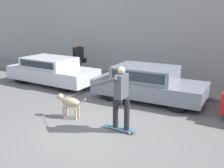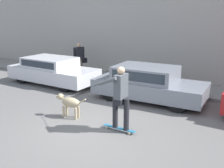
{
  "view_description": "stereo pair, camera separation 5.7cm",
  "coord_description": "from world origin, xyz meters",
  "px_view_note": "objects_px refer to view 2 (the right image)",
  "views": [
    {
      "loc": [
        3.62,
        -5.56,
        3.1
      ],
      "look_at": [
        -0.36,
        1.35,
        0.95
      ],
      "focal_mm": 42.0,
      "sensor_mm": 36.0,
      "label": 1
    },
    {
      "loc": [
        3.67,
        -5.53,
        3.1
      ],
      "look_at": [
        -0.36,
        1.35,
        0.95
      ],
      "focal_mm": 42.0,
      "sensor_mm": 36.0,
      "label": 2
    }
  ],
  "objects_px": {
    "dog": "(70,103)",
    "pedestrian_with_bag": "(79,58)",
    "fire_hydrant": "(21,67)",
    "skateboarder": "(120,95)",
    "parked_car_0": "(52,71)",
    "parked_car_1": "(148,84)"
  },
  "relations": [
    {
      "from": "parked_car_0",
      "to": "skateboarder",
      "type": "bearing_deg",
      "value": -28.12
    },
    {
      "from": "parked_car_1",
      "to": "skateboarder",
      "type": "relative_size",
      "value": 1.56
    },
    {
      "from": "parked_car_0",
      "to": "skateboarder",
      "type": "distance_m",
      "value": 5.87
    },
    {
      "from": "parked_car_0",
      "to": "parked_car_1",
      "type": "height_order",
      "value": "parked_car_1"
    },
    {
      "from": "parked_car_1",
      "to": "fire_hydrant",
      "type": "xyz_separation_m",
      "value": [
        -7.54,
        0.7,
        -0.24
      ]
    },
    {
      "from": "parked_car_1",
      "to": "skateboarder",
      "type": "distance_m",
      "value": 2.94
    },
    {
      "from": "pedestrian_with_bag",
      "to": "fire_hydrant",
      "type": "relative_size",
      "value": 2.26
    },
    {
      "from": "pedestrian_with_bag",
      "to": "fire_hydrant",
      "type": "xyz_separation_m",
      "value": [
        -3.26,
        -0.82,
        -0.64
      ]
    },
    {
      "from": "skateboarder",
      "to": "fire_hydrant",
      "type": "bearing_deg",
      "value": -23.42
    },
    {
      "from": "fire_hydrant",
      "to": "dog",
      "type": "bearing_deg",
      "value": -29.62
    },
    {
      "from": "dog",
      "to": "fire_hydrant",
      "type": "distance_m",
      "value": 7.06
    },
    {
      "from": "parked_car_0",
      "to": "parked_car_1",
      "type": "bearing_deg",
      "value": 1.42
    },
    {
      "from": "pedestrian_with_bag",
      "to": "fire_hydrant",
      "type": "bearing_deg",
      "value": -136.14
    },
    {
      "from": "pedestrian_with_bag",
      "to": "dog",
      "type": "bearing_deg",
      "value": -26.42
    },
    {
      "from": "fire_hydrant",
      "to": "pedestrian_with_bag",
      "type": "bearing_deg",
      "value": 14.06
    },
    {
      "from": "parked_car_0",
      "to": "pedestrian_with_bag",
      "type": "relative_size",
      "value": 2.62
    },
    {
      "from": "parked_car_1",
      "to": "dog",
      "type": "xyz_separation_m",
      "value": [
        -1.41,
        -2.78,
        -0.15
      ]
    },
    {
      "from": "skateboarder",
      "to": "pedestrian_with_bag",
      "type": "relative_size",
      "value": 1.62
    },
    {
      "from": "skateboarder",
      "to": "fire_hydrant",
      "type": "height_order",
      "value": "skateboarder"
    },
    {
      "from": "skateboarder",
      "to": "pedestrian_with_bag",
      "type": "xyz_separation_m",
      "value": [
        -4.69,
        4.4,
        -0.01
      ]
    },
    {
      "from": "dog",
      "to": "parked_car_0",
      "type": "bearing_deg",
      "value": -46.22
    },
    {
      "from": "dog",
      "to": "pedestrian_with_bag",
      "type": "distance_m",
      "value": 5.21
    }
  ]
}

